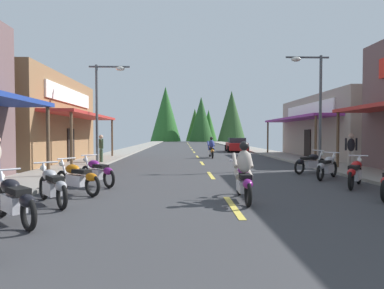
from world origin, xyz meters
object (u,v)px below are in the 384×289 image
Objects in this scene: streetlamp_right at (314,94)px; pedestrian_by_shop at (101,147)px; rider_cruising_trailing at (211,149)px; motorcycle_parked_left_2 at (52,185)px; parked_car_curbside at (236,145)px; rider_cruising_lead at (244,176)px; motorcycle_parked_right_3 at (355,172)px; motorcycle_parked_right_5 at (310,162)px; pedestrian_browsing at (351,148)px; motorcycle_parked_right_4 at (327,167)px; motorcycle_parked_left_4 at (97,171)px; motorcycle_parked_left_3 at (77,177)px; motorcycle_parked_left_1 at (14,199)px; streetlamp_left at (104,99)px.

pedestrian_by_shop is (-11.50, 2.84, -2.81)m from streetlamp_right.
rider_cruising_trailing is 8.36m from pedestrian_by_shop.
motorcycle_parked_left_2 is 0.40× the size of parked_car_curbside.
pedestrian_by_shop is (-6.37, 10.75, 0.34)m from rider_cruising_lead.
motorcycle_parked_left_2 is 11.16m from pedestrian_by_shop.
parked_car_curbside reaches higher than motorcycle_parked_right_3.
pedestrian_browsing is at bearing -2.28° from motorcycle_parked_right_5.
motorcycle_parked_right_4 is 0.92× the size of motorcycle_parked_left_2.
motorcycle_parked_right_3 is 0.99× the size of motorcycle_parked_left_2.
streetlamp_right is at bearing -150.62° from rider_cruising_trailing.
pedestrian_by_shop is (-1.88, 8.11, 0.51)m from motorcycle_parked_left_4.
streetlamp_right is 3.36× the size of pedestrian_by_shop.
motorcycle_parked_right_5 is 1.09× the size of motorcycle_parked_left_3.
motorcycle_parked_left_4 is 0.93× the size of pedestrian_by_shop.
rider_cruising_lead is 0.49× the size of parked_car_curbside.
parked_car_curbside reaches higher than motorcycle_parked_left_2.
rider_cruising_lead is 1.25× the size of pedestrian_by_shop.
motorcycle_parked_left_2 is 1.10× the size of motorcycle_parked_left_4.
motorcycle_parked_right_5 is 1.08× the size of motorcycle_parked_left_2.
motorcycle_parked_left_1 is 4.66m from motorcycle_parked_left_4.
motorcycle_parked_right_4 and motorcycle_parked_left_3 have the same top height.
motorcycle_parked_right_3 is 13.64m from pedestrian_by_shop.
motorcycle_parked_left_3 is 0.81× the size of rider_cruising_trailing.
pedestrian_by_shop is at bearing 110.22° from streetlamp_left.
streetlamp_right reaches higher than pedestrian_browsing.
pedestrian_by_shop is (-1.47, 12.75, 0.51)m from motorcycle_parked_left_1.
pedestrian_browsing is (6.73, 7.17, 0.41)m from rider_cruising_lead.
rider_cruising_trailing is at bearing 51.49° from pedestrian_browsing.
motorcycle_parked_right_4 is at bearing -43.48° from rider_cruising_lead.
motorcycle_parked_right_5 is 1.20× the size of motorcycle_parked_left_1.
rider_cruising_lead reaches higher than motorcycle_parked_left_3.
motorcycle_parked_left_1 and motorcycle_parked_left_3 have the same top height.
rider_cruising_lead is (4.84, 0.30, 0.17)m from motorcycle_parked_left_2.
motorcycle_parked_left_4 is 5.21m from rider_cruising_lead.
motorcycle_parked_right_4 is at bearing 154.69° from pedestrian_browsing.
pedestrian_browsing is (11.42, 6.04, 0.57)m from motorcycle_parked_left_3.
motorcycle_parked_right_3 is 1.02× the size of pedestrian_by_shop.
motorcycle_parked_left_2 is at bearing 122.37° from motorcycle_parked_left_3.
motorcycle_parked_left_1 is 1.00× the size of motorcycle_parked_left_4.
rider_cruising_trailing is 0.49× the size of parked_car_curbside.
motorcycle_parked_left_4 is (0.19, 1.51, 0.00)m from motorcycle_parked_left_3.
rider_cruising_trailing is at bearing 60.55° from motorcycle_parked_right_4.
streetlamp_left is 3.48× the size of motorcycle_parked_left_4.
pedestrian_by_shop is at bearing 88.30° from motorcycle_parked_right_3.
motorcycle_parked_right_5 is 0.89× the size of rider_cruising_trailing.
streetlamp_right is 2.69× the size of rider_cruising_trailing.
motorcycle_parked_left_4 is 12.12m from pedestrian_browsing.
streetlamp_left reaches higher than parked_car_curbside.
streetlamp_left is 3.42× the size of motorcycle_parked_right_4.
rider_cruising_trailing is at bearing 178.20° from pedestrian_by_shop.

